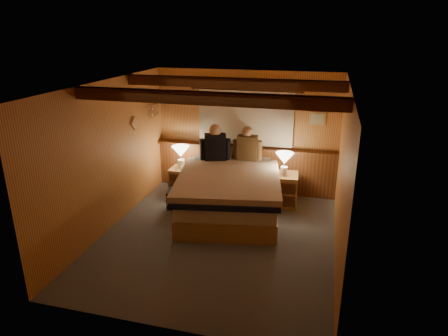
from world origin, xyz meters
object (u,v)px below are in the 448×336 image
(lamp_right, at_px, (284,160))
(nightstand_right, at_px, (282,190))
(nightstand_left, at_px, (182,180))
(person_right, at_px, (247,146))
(duffel_bag, at_px, (183,198))
(person_left, at_px, (215,145))
(lamp_left, at_px, (181,153))
(bed, at_px, (229,193))

(lamp_right, bearing_deg, nightstand_right, 115.13)
(nightstand_left, relative_size, person_right, 0.73)
(nightstand_right, xyz_separation_m, duffel_bag, (-1.75, -0.57, -0.13))
(nightstand_right, relative_size, person_right, 0.90)
(lamp_right, bearing_deg, person_right, 158.16)
(person_left, xyz_separation_m, person_right, (0.59, 0.15, -0.02))
(lamp_right, distance_m, duffel_bag, 1.99)
(lamp_left, relative_size, lamp_right, 1.05)
(bed, distance_m, person_left, 1.06)
(person_left, bearing_deg, duffel_bag, -140.52)
(person_right, bearing_deg, lamp_right, -25.27)
(lamp_right, bearing_deg, lamp_left, 174.23)
(person_right, bearing_deg, lamp_left, -179.56)
(nightstand_left, height_order, nightstand_right, nightstand_right)
(lamp_right, bearing_deg, duffel_bag, -163.48)
(bed, relative_size, nightstand_left, 4.98)
(bed, distance_m, person_right, 1.08)
(nightstand_right, relative_size, lamp_right, 1.43)
(person_right, bearing_deg, duffel_bag, -144.78)
(lamp_right, height_order, duffel_bag, lamp_right)
(nightstand_left, distance_m, duffel_bag, 0.75)
(duffel_bag, bearing_deg, nightstand_left, 100.11)
(lamp_right, relative_size, person_right, 0.63)
(person_right, distance_m, duffel_bag, 1.57)
(bed, xyz_separation_m, duffel_bag, (-0.89, 0.05, -0.22))
(bed, relative_size, lamp_right, 5.80)
(nightstand_left, xyz_separation_m, lamp_right, (2.04, -0.18, 0.66))
(person_left, distance_m, duffel_bag, 1.18)
(lamp_left, bearing_deg, bed, -33.33)
(lamp_right, xyz_separation_m, person_left, (-1.33, 0.14, 0.13))
(lamp_right, distance_m, person_left, 1.35)
(lamp_left, relative_size, person_right, 0.66)
(person_left, height_order, person_right, person_left)
(lamp_left, bearing_deg, nightstand_right, -4.65)
(lamp_left, distance_m, person_left, 0.77)
(nightstand_right, height_order, lamp_right, lamp_right)
(nightstand_right, bearing_deg, person_left, 171.12)
(person_left, distance_m, person_right, 0.61)
(person_right, bearing_deg, nightstand_left, -178.08)
(lamp_left, height_order, person_left, person_left)
(bed, bearing_deg, nightstand_left, 137.25)
(person_right, xyz_separation_m, duffel_bag, (-1.03, -0.82, -0.85))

